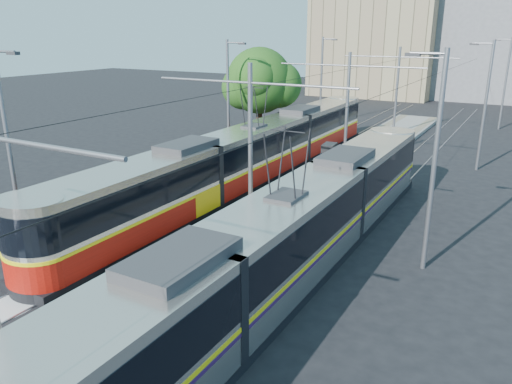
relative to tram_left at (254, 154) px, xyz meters
The scene contains 13 objects.
ground 15.15m from the tram_left, 76.17° to the right, with size 160.00×160.00×0.00m, color black.
platform 4.59m from the tram_left, 33.46° to the left, with size 4.00×50.00×0.30m, color gray.
tactile_strip_left 3.50m from the tram_left, 47.90° to the left, with size 0.70×50.00×0.01m, color gray.
tactile_strip_right 5.76m from the tram_left, 25.23° to the left, with size 0.70×50.00×0.01m, color gray.
rails 4.63m from the tram_left, 33.46° to the left, with size 8.71×70.00×0.03m.
tram_left is the anchor object (origin of this frame).
tram_right 12.70m from the tram_left, 55.47° to the right, with size 2.43×28.37×5.50m.
catenary 4.60m from the tram_left, ahead, with size 9.20×70.00×7.00m.
street_lamps 7.73m from the tram_left, 60.56° to the left, with size 15.18×38.22×8.00m.
shelter 4.54m from the tram_left, ahead, with size 0.81×1.18×2.46m.
tree 8.61m from the tram_left, 114.41° to the left, with size 5.14×4.75×7.47m.
building_left 46.21m from the tram_left, 98.03° to the left, with size 16.32×12.24×15.30m.
building_centre 50.71m from the tram_left, 79.00° to the left, with size 18.36×14.28×16.13m.
Camera 1 is at (10.40, -9.89, 8.52)m, focal length 35.00 mm.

